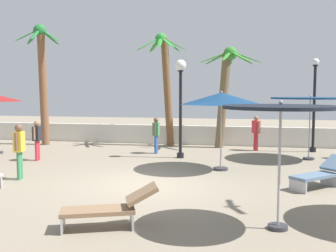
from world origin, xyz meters
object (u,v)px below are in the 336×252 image
Objects in this scene: guest_0 at (256,130)px; guest_1 at (156,132)px; lamp_post_2 at (314,100)px; lounge_chair_0 at (110,207)px; lounge_chair_2 at (320,173)px; guest_2 at (37,137)px; palm_tree_0 at (165,76)px; palm_tree_1 at (42,73)px; patio_umbrella_1 at (221,99)px; patio_umbrella_4 at (310,100)px; patio_umbrella_0 at (281,113)px; lamp_post_1 at (181,91)px; guest_3 at (19,146)px; palm_tree_2 at (226,85)px.

guest_0 is 1.01× the size of guest_1.
lounge_chair_0 is at bearing -116.00° from lamp_post_2.
guest_2 reaches higher than lounge_chair_2.
palm_tree_0 is 0.92× the size of palm_tree_1.
patio_umbrella_1 is 0.92× the size of patio_umbrella_4.
lamp_post_1 reaches higher than patio_umbrella_0.
patio_umbrella_1 is 7.15m from guest_2.
lamp_post_2 reaches higher than lounge_chair_2.
lounge_chair_0 is 1.27× the size of guest_2.
lamp_post_1 is 2.49× the size of guest_0.
patio_umbrella_4 is 5.03m from lounge_chair_2.
guest_3 reaches higher than guest_0.
palm_tree_1 is at bearing 151.14° from lounge_chair_2.
lamp_post_2 is (12.76, 0.18, -1.29)m from palm_tree_1.
lounge_chair_0 is at bearing -104.96° from guest_0.
patio_umbrella_0 is 0.83× the size of patio_umbrella_4.
lamp_post_1 is 0.96× the size of lamp_post_2.
lamp_post_2 reaches higher than patio_umbrella_0.
palm_tree_0 is at bearing 174.23° from lamp_post_2.
lamp_post_2 is (6.74, -0.68, -1.12)m from palm_tree_0.
patio_umbrella_4 is 1.53× the size of lounge_chair_0.
guest_1 is at bearing 97.96° from lounge_chair_0.
patio_umbrella_1 reaches higher than patio_umbrella_4.
patio_umbrella_1 is 1.63× the size of guest_3.
patio_umbrella_1 is 1.41× the size of lounge_chair_0.
guest_2 is at bearing -127.39° from palm_tree_0.
lamp_post_2 is (3.66, 4.84, -0.13)m from patio_umbrella_1.
patio_umbrella_4 is at bearing -38.14° from palm_tree_2.
palm_tree_1 is 3.80× the size of guest_0.
guest_1 is (-4.44, 8.54, -1.30)m from patio_umbrella_0.
lamp_post_2 is (3.85, -0.55, -0.70)m from palm_tree_2.
patio_umbrella_0 is 0.91× the size of patio_umbrella_1.
patio_umbrella_1 is at bearing 24.72° from guest_3.
patio_umbrella_4 is 1.89× the size of guest_0.
palm_tree_0 is 3.55× the size of guest_1.
lamp_post_1 reaches higher than guest_0.
guest_0 is at bearing -177.71° from lamp_post_2.
palm_tree_1 reaches higher than patio_umbrella_0.
palm_tree_2 is 2.55m from guest_0.
palm_tree_1 is at bearing 114.36° from guest_3.
palm_tree_0 is at bearing 156.04° from patio_umbrella_4.
guest_1 is at bearing 177.20° from patio_umbrella_4.
palm_tree_1 reaches higher than guest_2.
palm_tree_1 is at bearing 165.13° from guest_1.
guest_0 is at bearing 103.61° from lounge_chair_2.
patio_umbrella_1 is at bearing -45.70° from guest_1.
palm_tree_2 is 3.10× the size of guest_2.
guest_3 is at bearing -149.01° from patio_umbrella_4.
lounge_chair_0 is 9.24m from guest_1.
palm_tree_2 reaches higher than guest_2.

